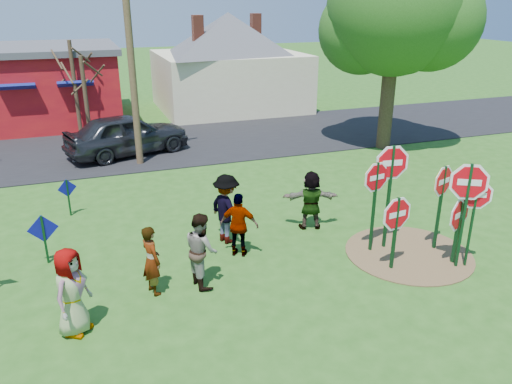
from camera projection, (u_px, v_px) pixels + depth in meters
ground at (229, 265)px, 12.24m from camera, size 120.00×120.00×0.00m
road at (155, 144)px, 22.32m from camera, size 120.00×7.50×0.04m
dirt_patch at (408, 253)px, 12.78m from camera, size 3.20×3.20×0.03m
red_building at (24, 85)px, 25.58m from camera, size 9.40×7.69×3.90m
cream_house at (229, 58)px, 28.70m from camera, size 9.40×9.40×6.50m
stop_sign_a at (396, 219)px, 11.60m from camera, size 1.11×0.18×2.00m
stop_sign_b at (376, 185)px, 12.28m from camera, size 1.02×0.20×2.54m
stop_sign_c at (475, 204)px, 11.60m from camera, size 0.86×0.50×2.37m
stop_sign_d at (442, 187)px, 12.42m from camera, size 1.01×0.39×2.42m
stop_sign_e at (459, 218)px, 11.90m from camera, size 1.10×0.44×1.90m
stop_sign_f at (468, 191)px, 11.45m from camera, size 1.06×0.60×2.80m
stop_sign_g at (391, 174)px, 12.38m from camera, size 1.19×0.17×2.93m
blue_diamond_c at (44, 234)px, 12.08m from camera, size 0.72×0.09×1.28m
blue_diamond_d at (68, 193)px, 14.79m from camera, size 0.54×0.19×1.16m
person_a at (71, 292)px, 9.48m from camera, size 0.98×1.05×1.80m
person_b at (151, 260)px, 10.83m from camera, size 0.56×0.68×1.61m
person_c at (201, 250)px, 11.15m from camera, size 0.78×0.94×1.74m
person_d at (227, 209)px, 13.11m from camera, size 1.08×1.39×1.89m
person_e at (239, 225)px, 12.42m from camera, size 1.05×0.86×1.67m
person_f at (311, 200)px, 13.94m from camera, size 1.65×0.93×1.69m
suv at (127, 134)px, 20.55m from camera, size 5.38×3.40×1.71m
utility_pole at (130, 46)px, 18.08m from camera, size 2.05×0.65×8.57m
leafy_tree at (398, 14)px, 19.96m from camera, size 6.05×5.52×8.60m
bare_tree_east at (74, 75)px, 22.66m from camera, size 1.80×1.80×4.40m
bare_tree_extra at (85, 89)px, 21.20m from camera, size 1.80×1.80×3.89m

